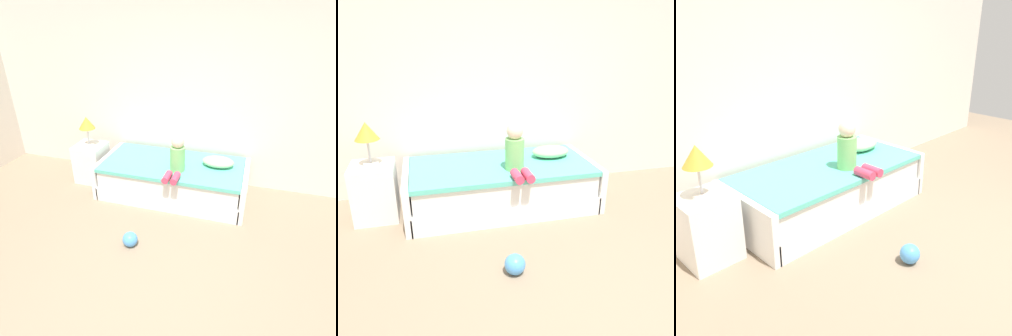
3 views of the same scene
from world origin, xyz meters
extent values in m
cube|color=silver|center=(0.00, 2.60, 1.45)|extent=(7.20, 0.10, 2.90)
cube|color=white|center=(-0.43, 2.00, 0.10)|extent=(2.00, 1.00, 0.20)
cube|color=white|center=(-0.43, 2.00, 0.33)|extent=(1.94, 0.94, 0.25)
cube|color=#59C6B2|center=(-0.43, 2.00, 0.47)|extent=(1.98, 0.98, 0.05)
cube|color=white|center=(-1.45, 2.00, 0.25)|extent=(0.07, 1.00, 0.50)
cube|color=white|center=(0.59, 2.00, 0.25)|extent=(0.07, 1.00, 0.50)
cube|color=white|center=(-1.78, 2.04, 0.30)|extent=(0.44, 0.44, 0.60)
cylinder|color=silver|center=(-1.78, 2.04, 0.61)|extent=(0.15, 0.15, 0.03)
cylinder|color=silver|center=(-1.78, 2.04, 0.75)|extent=(0.02, 0.02, 0.24)
cone|color=#F29E33|center=(-1.78, 2.04, 0.96)|extent=(0.24, 0.24, 0.18)
cylinder|color=#7FC672|center=(-0.32, 1.82, 0.67)|extent=(0.20, 0.20, 0.34)
sphere|color=beige|center=(-0.32, 1.82, 0.92)|extent=(0.17, 0.17, 0.17)
cylinder|color=#D83F60|center=(-0.37, 1.52, 0.55)|extent=(0.09, 0.22, 0.09)
cylinder|color=#D83F60|center=(-0.26, 1.52, 0.55)|extent=(0.09, 0.22, 0.09)
ellipsoid|color=#99CC8C|center=(0.19, 2.10, 0.56)|extent=(0.44, 0.30, 0.13)
sphere|color=#4C99E5|center=(-0.60, 0.78, 0.09)|extent=(0.17, 0.17, 0.17)
camera|label=1|loc=(0.56, -1.57, 2.38)|focal=31.15mm
camera|label=2|loc=(-1.23, -1.44, 1.85)|focal=36.42mm
camera|label=3|loc=(-2.96, -0.81, 2.03)|focal=41.42mm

